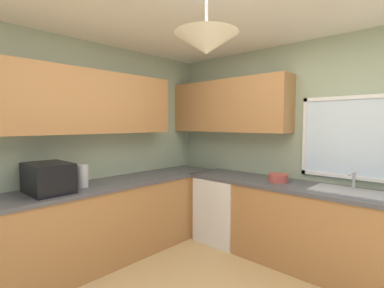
# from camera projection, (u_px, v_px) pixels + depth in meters

# --- Properties ---
(room_shell) EXTENTS (3.96, 3.84, 2.58)m
(room_shell) POSITION_uv_depth(u_px,v_px,m) (180.00, 99.00, 2.89)
(room_shell) COLOR #9EAD8E
(room_shell) RESTS_ON ground_plane
(counter_run_left) EXTENTS (0.65, 3.45, 0.89)m
(counter_run_left) POSITION_uv_depth(u_px,v_px,m) (94.00, 225.00, 3.12)
(counter_run_left) COLOR #AD7542
(counter_run_left) RESTS_ON ground_plane
(counter_run_back) EXTENTS (3.05, 0.65, 0.89)m
(counter_run_back) POSITION_uv_depth(u_px,v_px,m) (314.00, 228.00, 3.02)
(counter_run_back) COLOR #AD7542
(counter_run_back) RESTS_ON ground_plane
(dishwasher) EXTENTS (0.60, 0.60, 0.85)m
(dishwasher) POSITION_uv_depth(u_px,v_px,m) (224.00, 209.00, 3.79)
(dishwasher) COLOR white
(dishwasher) RESTS_ON ground_plane
(microwave) EXTENTS (0.48, 0.36, 0.29)m
(microwave) POSITION_uv_depth(u_px,v_px,m) (48.00, 178.00, 2.74)
(microwave) COLOR black
(microwave) RESTS_ON counter_run_left
(kettle) EXTENTS (0.11, 0.11, 0.24)m
(kettle) POSITION_uv_depth(u_px,v_px,m) (83.00, 176.00, 2.98)
(kettle) COLOR #B7B7BC
(kettle) RESTS_ON counter_run_left
(sink_assembly) EXTENTS (0.68, 0.40, 0.19)m
(sink_assembly) POSITION_uv_depth(u_px,v_px,m) (349.00, 191.00, 2.77)
(sink_assembly) COLOR #9EA0A5
(sink_assembly) RESTS_ON counter_run_back
(bowl) EXTENTS (0.22, 0.22, 0.09)m
(bowl) POSITION_uv_depth(u_px,v_px,m) (278.00, 178.00, 3.27)
(bowl) COLOR #B74C42
(bowl) RESTS_ON counter_run_back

